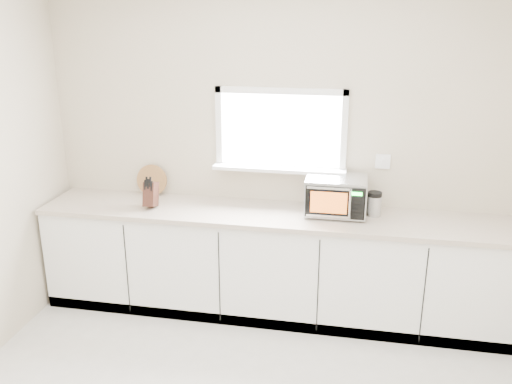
# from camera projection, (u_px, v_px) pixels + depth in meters

# --- Properties ---
(back_wall) EXTENTS (4.00, 0.17, 2.70)m
(back_wall) POSITION_uv_depth(u_px,v_px,m) (281.00, 151.00, 4.58)
(back_wall) COLOR beige
(back_wall) RESTS_ON ground
(cabinets) EXTENTS (3.92, 0.60, 0.88)m
(cabinets) POSITION_uv_depth(u_px,v_px,m) (274.00, 265.00, 4.60)
(cabinets) COLOR white
(cabinets) RESTS_ON ground
(countertop) EXTENTS (3.92, 0.64, 0.04)m
(countertop) POSITION_uv_depth(u_px,v_px,m) (274.00, 215.00, 4.44)
(countertop) COLOR beige
(countertop) RESTS_ON cabinets
(microwave) EXTENTS (0.48, 0.41, 0.31)m
(microwave) POSITION_uv_depth(u_px,v_px,m) (336.00, 195.00, 4.36)
(microwave) COLOR black
(microwave) RESTS_ON countertop
(knife_block) EXTENTS (0.10, 0.20, 0.28)m
(knife_block) POSITION_uv_depth(u_px,v_px,m) (151.00, 194.00, 4.52)
(knife_block) COLOR #3F2016
(knife_block) RESTS_ON countertop
(cutting_board) EXTENTS (0.28, 0.07, 0.28)m
(cutting_board) POSITION_uv_depth(u_px,v_px,m) (152.00, 180.00, 4.83)
(cutting_board) COLOR #9C6A3C
(cutting_board) RESTS_ON countertop
(coffee_grinder) EXTENTS (0.14, 0.14, 0.20)m
(coffee_grinder) POSITION_uv_depth(u_px,v_px,m) (374.00, 204.00, 4.35)
(coffee_grinder) COLOR #ABAEB2
(coffee_grinder) RESTS_ON countertop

